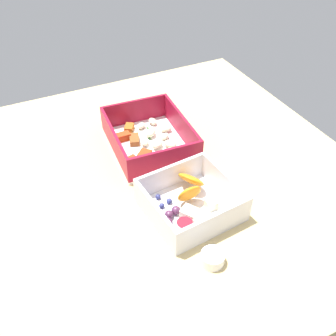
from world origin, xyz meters
TOP-DOWN VIEW (x-y plane):
  - table_surface at (0.00, 0.00)cm, footprint 80.00×80.00cm
  - pasta_container at (8.85, -1.97)cm, footprint 21.00×17.09cm
  - fruit_bowl at (-11.70, -1.23)cm, footprint 15.82×16.43cm
  - paper_cup_liner at (-22.92, 0.98)cm, footprint 3.83×3.83cm

SIDE VIEW (x-z plane):
  - table_surface at x=0.00cm, z-range 0.00..2.00cm
  - paper_cup_liner at x=-22.92cm, z-range 2.00..4.01cm
  - pasta_container at x=8.85cm, z-range 0.78..7.01cm
  - fruit_bowl at x=-11.70cm, z-range 1.20..6.73cm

